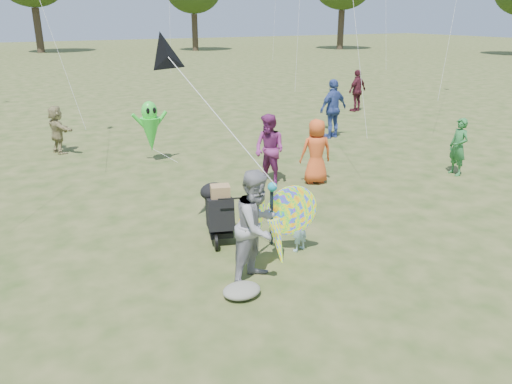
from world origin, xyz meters
The scene contains 14 objects.
ground centered at (0.00, 0.00, 0.00)m, with size 160.00×160.00×0.00m, color #51592B.
child_girl centered at (0.46, 1.11, 0.47)m, with size 0.34×0.22×0.94m, color #96BFD5.
adult_man centered at (-0.67, 0.59, 0.90)m, with size 0.88×0.69×1.81m, color gray.
grey_bag centered at (-1.13, 0.22, 0.09)m, with size 0.59×0.48×0.19m, color gray.
crowd_a centered at (2.90, 4.14, 0.80)m, with size 0.79×0.51×1.61m, color #D55122.
crowd_c centered at (6.17, 7.87, 0.99)m, with size 1.16×0.48×1.97m, color #364C96.
crowd_d centered at (-2.32, 10.15, 0.72)m, with size 1.34×0.43×1.44m, color #94885B.
crowd_e centered at (1.85, 4.62, 0.87)m, with size 0.84×0.66×1.73m, color #7A2868.
crowd_f centered at (6.53, 2.94, 0.75)m, with size 0.55×0.36×1.50m, color #296D34.
crowd_h centered at (10.04, 11.36, 0.88)m, with size 1.04×0.43×1.77m, color #4F1A26.
jogging_stroller centered at (-0.59, 2.23, 0.61)m, with size 0.70×1.12×1.09m.
butterfly_kite centered at (-0.10, 1.04, 0.67)m, with size 1.74×0.75×1.59m.
delta_kite_rig centered at (-1.26, 2.62, 3.31)m, with size 1.45×2.27×2.28m.
alien_kite centered at (-0.13, 7.86, 0.97)m, with size 1.12×0.69×1.74m.
Camera 1 is at (-4.03, -5.62, 3.99)m, focal length 35.00 mm.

